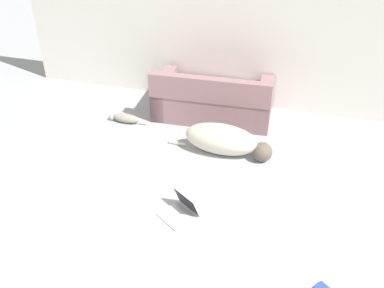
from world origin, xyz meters
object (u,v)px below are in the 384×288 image
cat (125,118)px  laptop_open (182,208)px  couch (213,101)px  dog (225,140)px

cat → laptop_open: (1.38, -1.66, 0.02)m
cat → couch: bearing=-155.6°
dog → cat: 1.63m
couch → dog: (0.38, -0.91, -0.06)m
cat → laptop_open: laptop_open is taller
couch → laptop_open: (0.18, -2.18, -0.18)m
couch → laptop_open: 2.19m
couch → cat: couch is taller
dog → laptop_open: size_ratio=2.91×
laptop_open → couch: bearing=128.8°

